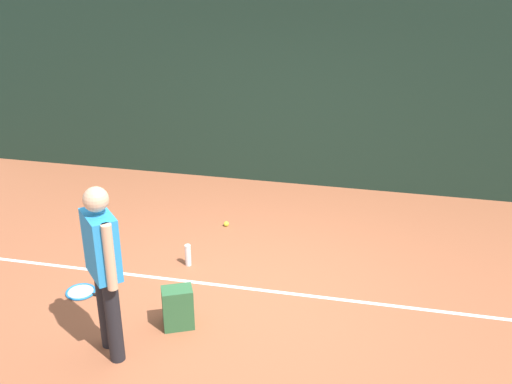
% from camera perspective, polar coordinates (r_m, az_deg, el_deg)
% --- Properties ---
extents(ground_plane, '(12.00, 12.00, 0.00)m').
position_cam_1_polar(ground_plane, '(6.91, -0.70, -8.92)').
color(ground_plane, '#9E5638').
extents(back_fence, '(10.00, 0.10, 2.94)m').
position_cam_1_polar(back_fence, '(9.02, 3.50, 9.50)').
color(back_fence, '#192D23').
rests_on(back_fence, ground).
extents(court_line, '(9.00, 0.05, 0.00)m').
position_cam_1_polar(court_line, '(6.92, -0.66, -8.82)').
color(court_line, white).
rests_on(court_line, ground).
extents(tennis_player, '(0.43, 0.44, 1.70)m').
position_cam_1_polar(tennis_player, '(5.67, -13.78, -6.36)').
color(tennis_player, black).
rests_on(tennis_player, ground).
extents(tennis_racket, '(0.63, 0.36, 0.03)m').
position_cam_1_polar(tennis_racket, '(7.10, -15.54, -8.82)').
color(tennis_racket, black).
rests_on(tennis_racket, ground).
extents(backpack, '(0.36, 0.36, 0.44)m').
position_cam_1_polar(backpack, '(6.31, -7.17, -10.45)').
color(backpack, '#2D6038').
rests_on(backpack, ground).
extents(tennis_ball_near_player, '(0.07, 0.07, 0.07)m').
position_cam_1_polar(tennis_ball_near_player, '(8.19, -2.74, -2.93)').
color(tennis_ball_near_player, '#CCE033').
rests_on(tennis_ball_near_player, ground).
extents(water_bottle, '(0.07, 0.07, 0.27)m').
position_cam_1_polar(water_bottle, '(7.32, -6.24, -5.76)').
color(water_bottle, white).
rests_on(water_bottle, ground).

